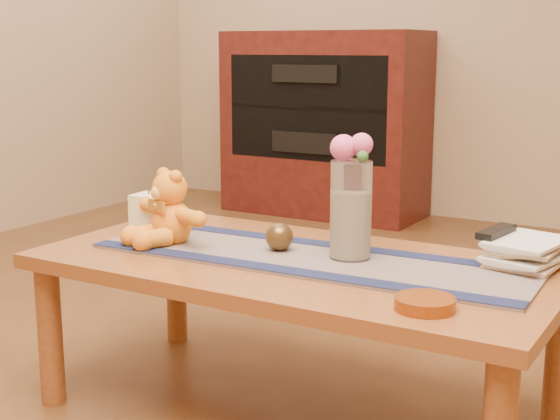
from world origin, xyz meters
The scene contains 30 objects.
floor centered at (0.00, 0.00, 0.00)m, with size 5.50×5.50×0.00m, color #502E16.
coffee_table_top centered at (0.00, 0.00, 0.43)m, with size 1.40×0.70×0.04m, color brown.
table_leg_fl centered at (-0.64, -0.29, 0.21)m, with size 0.07×0.07×0.41m, color brown.
table_leg_bl centered at (-0.64, 0.29, 0.21)m, with size 0.07×0.07×0.41m, color brown.
table_leg_br centered at (0.64, 0.29, 0.21)m, with size 0.07×0.07×0.41m, color brown.
persian_runner centered at (0.03, 0.01, 0.45)m, with size 1.20×0.35×0.01m, color #171A41.
runner_border_near centered at (0.04, -0.13, 0.46)m, with size 1.20×0.06×0.00m, color #151B3F.
runner_border_far centered at (0.03, 0.16, 0.46)m, with size 1.20×0.06×0.00m, color #151B3F.
teddy_bear centered at (-0.39, -0.04, 0.56)m, with size 0.30×0.24×0.20m, color orange, non-canonical shape.
pillar_candle centered at (-0.55, 0.05, 0.51)m, with size 0.09×0.09×0.11m, color #FAF2B8.
candle_wick centered at (-0.55, 0.05, 0.57)m, with size 0.00×0.00×0.01m, color black.
glass_vase centered at (0.13, 0.06, 0.59)m, with size 0.11×0.11×0.26m, color silver.
potpourri_fill centered at (0.13, 0.06, 0.55)m, with size 0.09×0.09×0.18m, color beige.
rose_left centered at (0.11, 0.05, 0.75)m, with size 0.07×0.07×0.07m, color #E95296.
rose_right centered at (0.16, 0.07, 0.76)m, with size 0.06×0.06×0.06m, color #E95296.
blue_flower_back centered at (0.14, 0.10, 0.75)m, with size 0.04×0.04×0.04m, color #4E69AA.
blue_flower_side centered at (0.10, 0.08, 0.74)m, with size 0.04×0.04×0.04m, color #4E69AA.
leaf_sprig centered at (0.17, 0.04, 0.74)m, with size 0.03×0.03×0.03m, color #33662D.
bronze_ball centered at (-0.07, 0.03, 0.50)m, with size 0.08×0.08×0.08m, color #4D3719.
book_bottom centered at (0.47, 0.25, 0.46)m, with size 0.17×0.22×0.02m, color beige.
book_lower centered at (0.48, 0.24, 0.48)m, with size 0.16×0.22×0.02m, color beige.
book_upper centered at (0.47, 0.25, 0.50)m, with size 0.17×0.22×0.02m, color beige.
book_top centered at (0.48, 0.24, 0.52)m, with size 0.16×0.22×0.02m, color beige.
tv_remote centered at (0.47, 0.24, 0.54)m, with size 0.04×0.16×0.02m, color black.
amber_dish centered at (0.45, -0.22, 0.46)m, with size 0.13×0.13×0.03m, color #BF5914.
media_cabinet centered at (-1.20, 2.48, 0.55)m, with size 1.20×0.50×1.10m, color #330E0B.
cabinet_cavity centered at (-1.20, 2.25, 0.66)m, with size 1.02×0.03×0.61m, color black.
cabinet_shelf centered at (-1.20, 2.33, 0.66)m, with size 1.02×0.20×0.03m, color #330E0B.
stereo_upper centered at (-1.20, 2.35, 0.86)m, with size 0.42×0.28×0.10m, color black.
stereo_lower centered at (-1.20, 2.35, 0.46)m, with size 0.42×0.28×0.12m, color black.
Camera 1 is at (1.01, -1.80, 1.01)m, focal length 50.85 mm.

